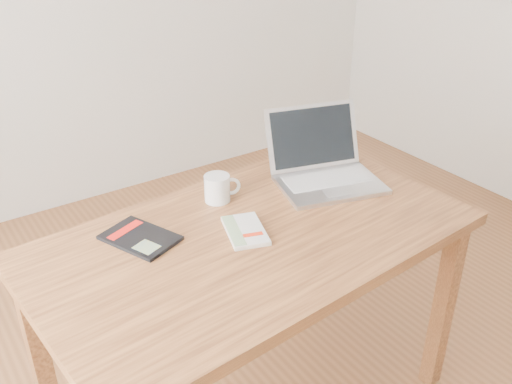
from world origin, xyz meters
TOP-DOWN VIEW (x-y plane):
  - room at (-0.07, 0.00)m, footprint 4.04×4.04m
  - desk at (-0.16, 0.13)m, footprint 1.38×0.86m
  - white_guidebook at (-0.18, 0.14)m, footprint 0.16×0.21m
  - black_guidebook at (-0.46, 0.29)m, footprint 0.22×0.26m
  - laptop at (0.25, 0.28)m, footprint 0.43×0.42m
  - coffee_mug at (-0.14, 0.36)m, footprint 0.12×0.09m

SIDE VIEW (x-z plane):
  - desk at x=-0.16m, z-range 0.29..1.04m
  - black_guidebook at x=-0.46m, z-range 0.75..0.76m
  - white_guidebook at x=-0.18m, z-range 0.75..0.77m
  - coffee_mug at x=-0.14m, z-range 0.75..0.84m
  - laptop at x=0.25m, z-range 0.68..0.92m
  - room at x=-0.07m, z-range 0.01..2.71m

